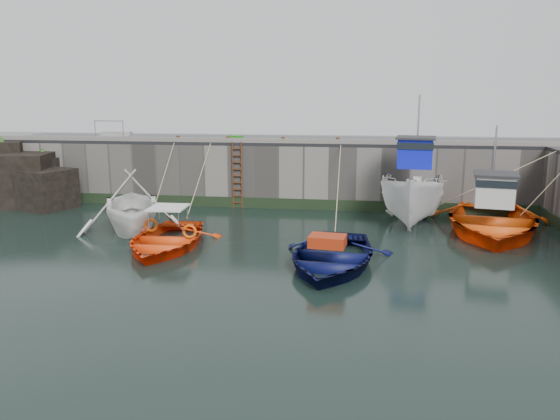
# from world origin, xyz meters

# --- Properties ---
(ground) EXTENTS (120.00, 120.00, 0.00)m
(ground) POSITION_xyz_m (0.00, 0.00, 0.00)
(ground) COLOR black
(ground) RESTS_ON ground
(quay_back) EXTENTS (30.00, 5.00, 3.00)m
(quay_back) POSITION_xyz_m (0.00, 12.50, 1.50)
(quay_back) COLOR slate
(quay_back) RESTS_ON ground
(road_back) EXTENTS (30.00, 5.00, 0.16)m
(road_back) POSITION_xyz_m (0.00, 12.50, 3.08)
(road_back) COLOR black
(road_back) RESTS_ON quay_back
(kerb_back) EXTENTS (30.00, 0.30, 0.20)m
(kerb_back) POSITION_xyz_m (0.00, 10.15, 3.26)
(kerb_back) COLOR slate
(kerb_back) RESTS_ON road_back
(algae_back) EXTENTS (30.00, 0.08, 0.50)m
(algae_back) POSITION_xyz_m (0.00, 9.96, 0.25)
(algae_back) COLOR black
(algae_back) RESTS_ON ground
(rock_outcrop) EXTENTS (5.85, 4.24, 3.41)m
(rock_outcrop) POSITION_xyz_m (-12.92, 9.11, 1.26)
(rock_outcrop) COLOR black
(rock_outcrop) RESTS_ON ground
(ladder) EXTENTS (0.51, 0.08, 3.20)m
(ladder) POSITION_xyz_m (-2.00, 9.91, 1.59)
(ladder) COLOR #3F1E0F
(ladder) RESTS_ON ground
(boat_near_white) EXTENTS (6.30, 6.67, 2.78)m
(boat_near_white) POSITION_xyz_m (-5.23, 4.82, 0.00)
(boat_near_white) COLOR white
(boat_near_white) RESTS_ON ground
(boat_near_white_rope) EXTENTS (0.04, 3.74, 3.10)m
(boat_near_white_rope) POSITION_xyz_m (-5.23, 8.66, 0.00)
(boat_near_white_rope) COLOR tan
(boat_near_white_rope) RESTS_ON ground
(boat_near_blue) EXTENTS (3.96, 5.37, 1.08)m
(boat_near_blue) POSITION_xyz_m (-3.02, 2.60, 0.00)
(boat_near_blue) COLOR #F83F0D
(boat_near_blue) RESTS_ON ground
(boat_near_blue_rope) EXTENTS (0.04, 5.55, 3.10)m
(boat_near_blue_rope) POSITION_xyz_m (-3.02, 7.55, 0.00)
(boat_near_blue_rope) COLOR tan
(boat_near_blue_rope) RESTS_ON ground
(boat_near_navy) EXTENTS (4.52, 5.92, 1.14)m
(boat_near_navy) POSITION_xyz_m (3.05, 1.30, 0.00)
(boat_near_navy) COLOR #090D3D
(boat_near_navy) RESTS_ON ground
(boat_near_navy_rope) EXTENTS (0.04, 6.72, 3.10)m
(boat_near_navy_rope) POSITION_xyz_m (3.05, 6.90, 0.00)
(boat_near_navy_rope) COLOR tan
(boat_near_navy_rope) RESTS_ON ground
(boat_far_white) EXTENTS (3.58, 7.43, 5.76)m
(boat_far_white) POSITION_xyz_m (6.23, 8.35, 1.16)
(boat_far_white) COLOR white
(boat_far_white) RESTS_ON ground
(boat_far_orange) EXTENTS (6.49, 8.22, 4.54)m
(boat_far_orange) POSITION_xyz_m (9.15, 6.64, 0.50)
(boat_far_orange) COLOR #FF520D
(boat_far_orange) RESTS_ON ground
(fish_crate) EXTENTS (0.73, 0.58, 0.28)m
(fish_crate) POSITION_xyz_m (-2.23, 10.84, 3.30)
(fish_crate) COLOR #208F1A
(fish_crate) RESTS_ON road_back
(railing) EXTENTS (1.60, 1.05, 1.00)m
(railing) POSITION_xyz_m (-8.75, 11.25, 3.36)
(railing) COLOR #A5A8AD
(railing) RESTS_ON road_back
(bollard_a) EXTENTS (0.18, 0.18, 0.28)m
(bollard_a) POSITION_xyz_m (-5.00, 10.25, 3.30)
(bollard_a) COLOR #3F1E0F
(bollard_a) RESTS_ON road_back
(bollard_b) EXTENTS (0.18, 0.18, 0.28)m
(bollard_b) POSITION_xyz_m (-2.50, 10.25, 3.30)
(bollard_b) COLOR #3F1E0F
(bollard_b) RESTS_ON road_back
(bollard_c) EXTENTS (0.18, 0.18, 0.28)m
(bollard_c) POSITION_xyz_m (0.20, 10.25, 3.30)
(bollard_c) COLOR #3F1E0F
(bollard_c) RESTS_ON road_back
(bollard_d) EXTENTS (0.18, 0.18, 0.28)m
(bollard_d) POSITION_xyz_m (2.80, 10.25, 3.30)
(bollard_d) COLOR #3F1E0F
(bollard_d) RESTS_ON road_back
(bollard_e) EXTENTS (0.18, 0.18, 0.28)m
(bollard_e) POSITION_xyz_m (6.00, 10.25, 3.30)
(bollard_e) COLOR #3F1E0F
(bollard_e) RESTS_ON road_back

